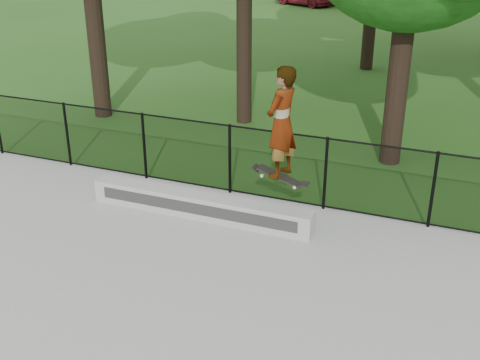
# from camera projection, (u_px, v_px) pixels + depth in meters

# --- Properties ---
(grind_ledge) EXTENTS (4.47, 0.40, 0.45)m
(grind_ledge) POSITION_uv_depth(u_px,v_px,m) (200.00, 205.00, 11.50)
(grind_ledge) COLOR #B2B2AD
(grind_ledge) RESTS_ON concrete_slab
(car_c) EXTENTS (4.07, 3.05, 1.17)m
(car_c) POSITION_uv_depth(u_px,v_px,m) (424.00, 1.00, 35.63)
(car_c) COLOR gray
(car_c) RESTS_ON ground
(skater_airborne) EXTENTS (0.81, 0.79, 2.13)m
(skater_airborne) POSITION_uv_depth(u_px,v_px,m) (282.00, 124.00, 10.06)
(skater_airborne) COLOR black
(skater_airborne) RESTS_ON ground
(chainlink_fence) EXTENTS (16.06, 0.06, 1.50)m
(chainlink_fence) POSITION_uv_depth(u_px,v_px,m) (230.00, 159.00, 12.26)
(chainlink_fence) COLOR black
(chainlink_fence) RESTS_ON concrete_slab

